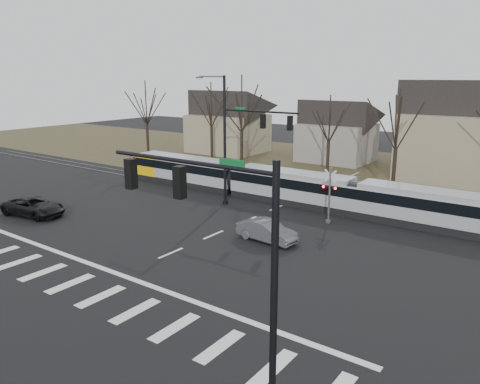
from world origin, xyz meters
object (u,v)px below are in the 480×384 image
Objects in this scene: sedan at (267,231)px; tram at (291,186)px; suv at (34,206)px; rail_crossing_signal at (329,197)px.

tram is at bearing 24.83° from sedan.
tram is 9.55m from sedan.
suv is 1.33× the size of rail_crossing_signal.
suv is at bearing 112.05° from sedan.
tram is 19.94m from suv.
rail_crossing_signal is (4.88, -3.21, 0.45)m from tram.
rail_crossing_signal is at bearing -33.32° from tram.
rail_crossing_signal is (1.54, 5.70, 1.22)m from sedan.
suv reaches higher than sedan.
tram is 6.53× the size of suv.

